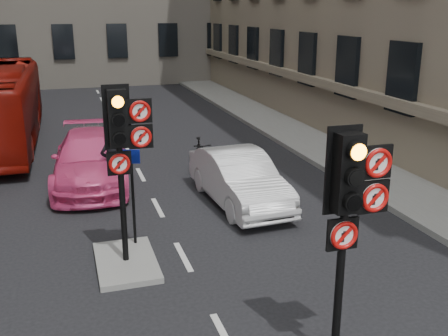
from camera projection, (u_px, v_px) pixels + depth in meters
pavement_right at (329, 147)px, 19.54m from camera, size 3.00×50.00×0.16m
centre_island at (126, 262)px, 10.77m from camera, size 1.20×2.00×0.12m
signal_near at (351, 198)px, 7.14m from camera, size 0.91×0.40×3.58m
signal_far at (123, 137)px, 10.02m from camera, size 0.91×0.40×3.58m
car_silver at (91, 151)px, 16.43m from camera, size 2.16×4.57×1.51m
car_white at (239, 178)px, 13.98m from camera, size 1.75×4.38×1.42m
car_pink at (91, 159)px, 15.60m from camera, size 2.55×5.36×1.51m
motorcycle at (200, 157)px, 16.44m from camera, size 0.71×1.94×1.14m
motorcyclist at (113, 163)px, 14.60m from camera, size 0.69×0.47×1.86m
info_sign at (132, 184)px, 11.11m from camera, size 0.36×0.16×2.13m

